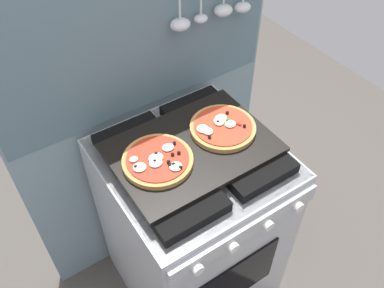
% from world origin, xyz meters
% --- Properties ---
extents(ground_plane, '(4.00, 4.00, 0.00)m').
position_xyz_m(ground_plane, '(0.00, 0.00, 0.00)').
color(ground_plane, '#4C4742').
extents(kitchen_backsplash, '(1.10, 0.09, 1.55)m').
position_xyz_m(kitchen_backsplash, '(0.00, 0.33, 0.79)').
color(kitchen_backsplash, '#7A939E').
rests_on(kitchen_backsplash, ground_plane).
extents(stove, '(0.60, 0.64, 0.90)m').
position_xyz_m(stove, '(-0.00, -0.00, 0.45)').
color(stove, '#B7BABF').
rests_on(stove, ground_plane).
extents(baking_tray, '(0.54, 0.38, 0.02)m').
position_xyz_m(baking_tray, '(0.00, 0.00, 0.91)').
color(baking_tray, black).
rests_on(baking_tray, stove).
extents(pizza_left, '(0.23, 0.23, 0.03)m').
position_xyz_m(pizza_left, '(-0.13, 0.00, 0.93)').
color(pizza_left, '#C18947').
rests_on(pizza_left, baking_tray).
extents(pizza_right, '(0.23, 0.23, 0.03)m').
position_xyz_m(pizza_right, '(0.13, 0.01, 0.93)').
color(pizza_right, '#C18947').
rests_on(pizza_right, baking_tray).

